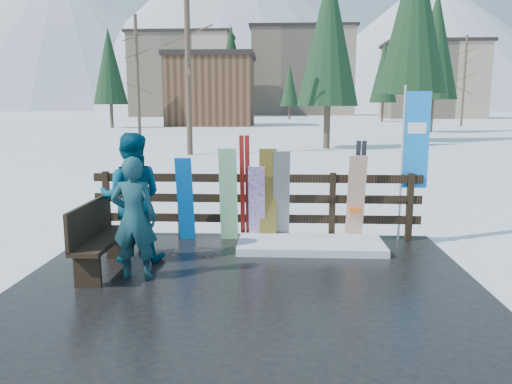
# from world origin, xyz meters

# --- Properties ---
(ground) EXTENTS (700.00, 700.00, 0.00)m
(ground) POSITION_xyz_m (0.00, 0.00, 0.00)
(ground) COLOR white
(ground) RESTS_ON ground
(deck) EXTENTS (6.00, 5.00, 0.08)m
(deck) POSITION_xyz_m (0.00, 0.00, 0.04)
(deck) COLOR black
(deck) RESTS_ON ground
(fence) EXTENTS (5.60, 0.10, 1.15)m
(fence) POSITION_xyz_m (0.00, 2.20, 0.74)
(fence) COLOR black
(fence) RESTS_ON deck
(snow_patch) EXTENTS (2.32, 1.00, 0.12)m
(snow_patch) POSITION_xyz_m (0.91, 1.60, 0.14)
(snow_patch) COLOR white
(snow_patch) RESTS_ON deck
(bench) EXTENTS (0.41, 1.50, 0.97)m
(bench) POSITION_xyz_m (-2.08, 0.33, 0.60)
(bench) COLOR black
(bench) RESTS_ON deck
(snowboard_0) EXTENTS (0.27, 0.31, 1.43)m
(snowboard_0) POSITION_xyz_m (-1.18, 1.98, 0.79)
(snowboard_0) COLOR blue
(snowboard_0) RESTS_ON deck
(snowboard_1) EXTENTS (0.29, 0.32, 1.59)m
(snowboard_1) POSITION_xyz_m (-0.45, 1.98, 0.88)
(snowboard_1) COLOR white
(snowboard_1) RESTS_ON deck
(snowboard_2) EXTENTS (0.28, 0.26, 1.58)m
(snowboard_2) POSITION_xyz_m (0.21, 1.98, 0.87)
(snowboard_2) COLOR gold
(snowboard_2) RESTS_ON deck
(snowboard_3) EXTENTS (0.27, 0.32, 1.30)m
(snowboard_3) POSITION_xyz_m (0.02, 1.98, 0.73)
(snowboard_3) COLOR white
(snowboard_3) RESTS_ON deck
(snowboard_4) EXTENTS (0.27, 0.39, 1.55)m
(snowboard_4) POSITION_xyz_m (0.43, 1.98, 0.85)
(snowboard_4) COLOR black
(snowboard_4) RESTS_ON deck
(snowboard_5) EXTENTS (0.29, 0.35, 1.48)m
(snowboard_5) POSITION_xyz_m (1.66, 1.98, 0.82)
(snowboard_5) COLOR silver
(snowboard_5) RESTS_ON deck
(ski_pair_a) EXTENTS (0.16, 0.30, 1.80)m
(ski_pair_a) POSITION_xyz_m (-0.18, 2.05, 0.98)
(ski_pair_a) COLOR maroon
(ski_pair_a) RESTS_ON deck
(ski_pair_b) EXTENTS (0.17, 0.17, 1.71)m
(ski_pair_b) POSITION_xyz_m (1.72, 2.05, 0.93)
(ski_pair_b) COLOR black
(ski_pair_b) RESTS_ON deck
(rental_flag) EXTENTS (0.45, 0.04, 2.60)m
(rental_flag) POSITION_xyz_m (2.61, 2.25, 1.69)
(rental_flag) COLOR silver
(rental_flag) RESTS_ON deck
(person_front) EXTENTS (0.60, 0.40, 1.63)m
(person_front) POSITION_xyz_m (-1.49, 0.09, 0.89)
(person_front) COLOR #1C5B51
(person_front) RESTS_ON deck
(person_back) EXTENTS (0.99, 0.81, 1.89)m
(person_back) POSITION_xyz_m (-1.75, 0.87, 1.02)
(person_back) COLOR #044059
(person_back) RESTS_ON deck
(resort_buildings) EXTENTS (73.00, 87.60, 22.60)m
(resort_buildings) POSITION_xyz_m (1.03, 115.41, 9.81)
(resort_buildings) COLOR tan
(resort_buildings) RESTS_ON ground
(trees) EXTENTS (41.96, 68.81, 12.61)m
(trees) POSITION_xyz_m (4.18, 49.30, 5.68)
(trees) COLOR #382B1E
(trees) RESTS_ON ground
(mountains) EXTENTS (520.00, 260.00, 120.00)m
(mountains) POSITION_xyz_m (-10.50, 328.41, 50.20)
(mountains) COLOR white
(mountains) RESTS_ON ground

